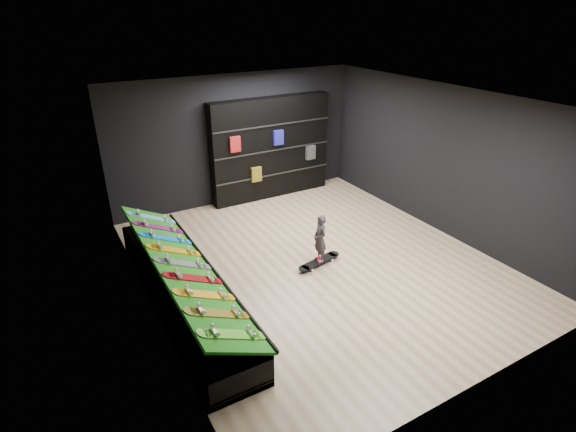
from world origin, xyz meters
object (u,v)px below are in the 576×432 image
display_rack (183,291)px  back_shelving (271,148)px  floor_skateboard (319,263)px  child (320,248)px

display_rack → back_shelving: (3.35, 3.32, 0.96)m
display_rack → back_shelving: 4.81m
back_shelving → display_rack: bearing=-135.3°
display_rack → back_shelving: size_ratio=1.48×
display_rack → floor_skateboard: size_ratio=4.59×
display_rack → child: 2.55m
child → display_rack: bearing=-85.1°
display_rack → floor_skateboard: 2.56m
back_shelving → child: 3.60m
floor_skateboard → back_shelving: bearing=64.9°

